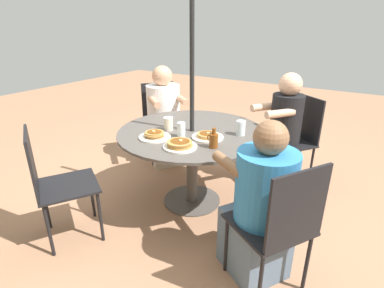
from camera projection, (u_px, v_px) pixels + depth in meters
ground_plane at (192, 200)px, 2.85m from camera, size 12.00×12.00×0.00m
patio_table at (192, 144)px, 2.63m from camera, size 1.28×1.28×0.71m
umbrella_pole at (192, 90)px, 2.44m from camera, size 0.04×0.04×2.12m
patio_chair_north at (296, 135)px, 3.03m from camera, size 0.58×0.58×0.90m
diner_north at (282, 135)px, 2.97m from camera, size 0.50×0.53×1.14m
patio_chair_east at (161, 116)px, 3.64m from camera, size 0.59×0.59×0.90m
diner_east at (164, 120)px, 3.49m from camera, size 0.63×0.61×1.13m
patio_chair_south at (53, 180)px, 2.17m from camera, size 0.57×0.57×0.90m
patio_chair_west at (280, 223)px, 1.71m from camera, size 0.57×0.57×0.90m
diner_west at (260, 210)px, 1.87m from camera, size 0.58×0.54×1.08m
pancake_plate_a at (208, 136)px, 2.41m from camera, size 0.26×0.26×0.05m
pancake_plate_b at (180, 145)px, 2.22m from camera, size 0.26×0.26×0.06m
pancake_plate_c at (155, 135)px, 2.41m from camera, size 0.26×0.26×0.06m
syrup_bottle at (213, 140)px, 2.21m from camera, size 0.09×0.07×0.15m
coffee_cup at (168, 124)px, 2.57m from camera, size 0.08×0.08×0.11m
drinking_glass_a at (241, 128)px, 2.46m from camera, size 0.08×0.08×0.12m
drinking_glass_b at (181, 130)px, 2.42m from camera, size 0.06×0.06×0.12m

